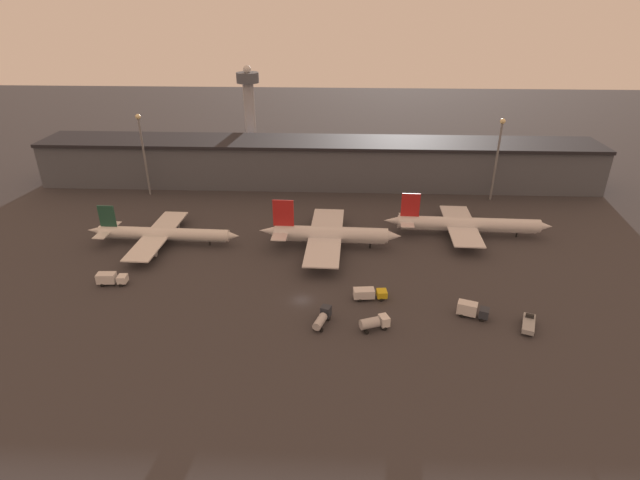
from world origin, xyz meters
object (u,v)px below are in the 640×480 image
Objects in this scene: airplane_1 at (329,235)px; service_vehicle_4 at (374,323)px; service_vehicle_0 at (322,318)px; control_tower at (249,107)px; service_vehicle_2 at (369,293)px; airplane_0 at (162,234)px; service_vehicle_3 at (472,310)px; airplane_2 at (466,225)px; service_vehicle_1 at (529,324)px; service_vehicle_5 at (111,278)px.

service_vehicle_4 is at bearing -72.64° from airplane_1.
service_vehicle_0 is 0.18× the size of control_tower.
service_vehicle_4 is (0.66, -11.84, 0.13)m from service_vehicle_2.
service_vehicle_4 is (59.07, -38.83, -1.29)m from airplane_0.
airplane_1 is 1.02× the size of control_tower.
airplane_2 is at bearing 99.46° from service_vehicle_3.
service_vehicle_3 reaches higher than service_vehicle_1.
airplane_2 reaches higher than service_vehicle_2.
airplane_0 is 48.27m from airplane_1.
service_vehicle_2 is 23.47m from service_vehicle_3.
service_vehicle_3 is (32.78, -33.42, -1.86)m from airplane_1.
service_vehicle_2 is at bearing -175.36° from service_vehicle_3.
service_vehicle_0 reaches higher than service_vehicle_5.
airplane_0 is 23.76m from service_vehicle_5.
service_vehicle_0 is at bearing -88.74° from airplane_1.
service_vehicle_1 is 1.01× the size of service_vehicle_3.
airplane_1 reaches higher than service_vehicle_2.
control_tower is at bearing 107.41° from service_vehicle_2.
airplane_2 is at bearing 14.80° from airplane_1.
service_vehicle_1 is at bearing -22.19° from service_vehicle_2.
control_tower is at bearing 139.29° from airplane_2.
control_tower is at bearing 115.92° from airplane_1.
control_tower is at bearing 82.63° from airplane_0.
airplane_2 reaches higher than service_vehicle_5.
service_vehicle_3 is (-11.38, 3.88, 0.68)m from service_vehicle_1.
airplane_0 is at bearing 70.49° from service_vehicle_0.
airplane_0 reaches higher than service_vehicle_2.
service_vehicle_3 reaches higher than service_vehicle_5.
service_vehicle_2 is 63.85m from service_vehicle_5.
service_vehicle_3 is at bearing -20.36° from airplane_0.
service_vehicle_3 is 22.69m from service_vehicle_4.
airplane_1 is at bearing -65.98° from control_tower.
service_vehicle_4 is (-21.98, -5.65, -0.17)m from service_vehicle_3.
service_vehicle_0 is 1.05× the size of service_vehicle_4.
service_vehicle_5 is (-86.37, 10.06, -0.14)m from service_vehicle_3.
service_vehicle_0 is 0.98× the size of service_vehicle_5.
service_vehicle_3 is 133.30m from control_tower.
airplane_1 is 5.52× the size of service_vehicle_1.
service_vehicle_5 is at bearing -158.98° from airplane_2.
airplane_1 is at bearing 154.38° from service_vehicle_3.
service_vehicle_4 is at bearing -68.71° from control_tower.
service_vehicle_2 is at bearing -127.97° from airplane_2.
service_vehicle_3 is at bearing -58.85° from control_tower.
airplane_1 reaches higher than service_vehicle_1.
service_vehicle_4 is (10.80, -39.07, -2.03)m from airplane_1.
airplane_0 is 6.57× the size of service_vehicle_4.
service_vehicle_3 reaches higher than service_vehicle_4.
airplane_1 reaches higher than service_vehicle_0.
service_vehicle_4 reaches higher than service_vehicle_2.
airplane_1 reaches higher than service_vehicle_5.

